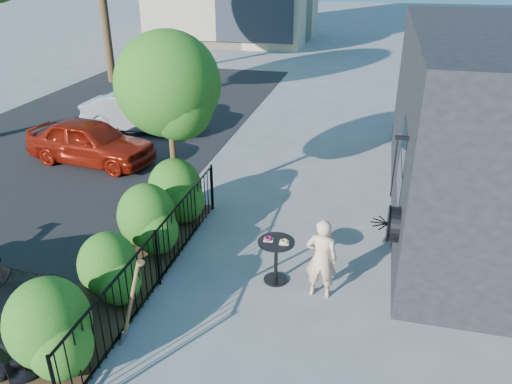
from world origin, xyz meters
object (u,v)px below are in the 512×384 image
(woman, at_px, (321,259))
(car_red, at_px, (91,141))
(patio_tree, at_px, (171,91))
(car_silver, at_px, (143,112))
(cafe_table, at_px, (276,254))
(shovel, at_px, (130,307))

(woman, distance_m, car_red, 8.33)
(patio_tree, distance_m, car_silver, 6.43)
(patio_tree, distance_m, cafe_table, 4.10)
(patio_tree, height_order, car_red, patio_tree)
(cafe_table, relative_size, car_red, 0.24)
(woman, relative_size, car_red, 0.40)
(cafe_table, xyz_separation_m, shovel, (-1.74, -2.09, 0.11))
(patio_tree, bearing_deg, cafe_table, -38.44)
(car_red, bearing_deg, cafe_table, -117.83)
(cafe_table, xyz_separation_m, car_silver, (-5.99, 7.27, 0.08))
(cafe_table, relative_size, shovel, 0.56)
(shovel, distance_m, car_silver, 10.28)
(car_silver, bearing_deg, patio_tree, -148.30)
(woman, bearing_deg, cafe_table, -15.51)
(car_red, bearing_deg, woman, -115.89)
(cafe_table, height_order, woman, woman)
(shovel, bearing_deg, patio_tree, 102.94)
(woman, xyz_separation_m, car_red, (-6.98, 4.54, -0.11))
(car_silver, bearing_deg, shovel, -156.53)
(car_red, relative_size, car_silver, 0.94)
(woman, relative_size, shovel, 0.94)
(patio_tree, relative_size, car_red, 1.08)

